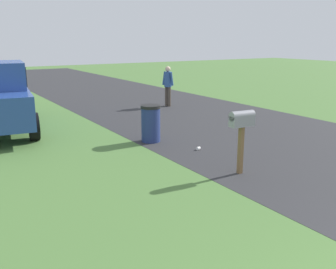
# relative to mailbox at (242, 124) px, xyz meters

# --- Properties ---
(road_asphalt) EXTENTS (60.00, 6.80, 0.01)m
(road_asphalt) POSITION_rel_mailbox_xyz_m (0.84, -2.66, -1.06)
(road_asphalt) COLOR #2D2D30
(road_asphalt) RESTS_ON ground
(mailbox) EXTENTS (0.25, 0.54, 1.33)m
(mailbox) POSITION_rel_mailbox_xyz_m (0.00, 0.00, 0.00)
(mailbox) COLOR brown
(mailbox) RESTS_ON ground
(trash_bin) EXTENTS (0.54, 0.54, 1.00)m
(trash_bin) POSITION_rel_mailbox_xyz_m (3.19, 0.32, -0.56)
(trash_bin) COLOR navy
(trash_bin) RESTS_ON ground
(pedestrian) EXTENTS (0.47, 0.30, 1.64)m
(pedestrian) POSITION_rel_mailbox_xyz_m (7.71, -3.05, -0.12)
(pedestrian) COLOR #4C4238
(pedestrian) RESTS_ON ground
(litter_cup_by_mailbox) EXTENTS (0.11, 0.12, 0.08)m
(litter_cup_by_mailbox) POSITION_rel_mailbox_xyz_m (1.84, -0.29, -1.02)
(litter_cup_by_mailbox) COLOR white
(litter_cup_by_mailbox) RESTS_ON ground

